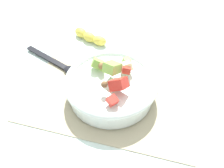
{
  "coord_description": "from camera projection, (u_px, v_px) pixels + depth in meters",
  "views": [
    {
      "loc": [
        0.12,
        -0.43,
        0.51
      ],
      "look_at": [
        0.0,
        0.01,
        0.05
      ],
      "focal_mm": 36.39,
      "sensor_mm": 36.0,
      "label": 1
    }
  ],
  "objects": [
    {
      "name": "ground_plane",
      "position": [
        111.0,
        97.0,
        0.68
      ],
      "size": [
        2.4,
        2.4,
        0.0
      ],
      "primitive_type": "plane",
      "color": "silver"
    },
    {
      "name": "serving_spoon",
      "position": [
        60.0,
        64.0,
        0.76
      ],
      "size": [
        0.23,
        0.11,
        0.01
      ],
      "color": "black",
      "rests_on": "placemat"
    },
    {
      "name": "salad_bowl",
      "position": [
        112.0,
        86.0,
        0.65
      ],
      "size": [
        0.27,
        0.27,
        0.12
      ],
      "color": "white",
      "rests_on": "placemat"
    },
    {
      "name": "placemat",
      "position": [
        111.0,
        97.0,
        0.67
      ],
      "size": [
        0.5,
        0.31,
        0.01
      ],
      "primitive_type": "cube",
      "color": "tan",
      "rests_on": "ground_plane"
    },
    {
      "name": "banana_whole",
      "position": [
        90.0,
        37.0,
        0.86
      ],
      "size": [
        0.15,
        0.09,
        0.04
      ],
      "color": "yellow",
      "rests_on": "ground_plane"
    }
  ]
}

